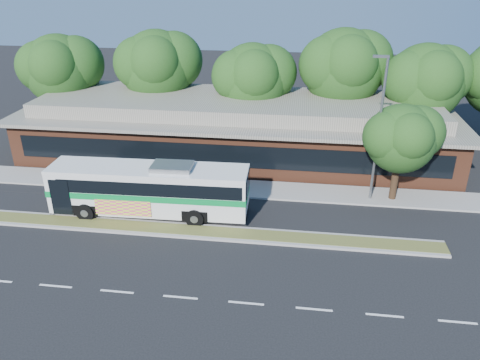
{
  "coord_description": "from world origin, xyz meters",
  "views": [
    {
      "loc": [
        4.95,
        -21.42,
        13.75
      ],
      "look_at": [
        1.56,
        3.59,
        2.0
      ],
      "focal_mm": 35.0,
      "sensor_mm": 36.0,
      "label": 1
    }
  ],
  "objects_px": {
    "lamp_post": "(379,127)",
    "sidewalk_tree": "(406,137)",
    "transit_bus": "(150,186)",
    "sedan": "(74,156)"
  },
  "relations": [
    {
      "from": "sedan",
      "to": "transit_bus",
      "type": "bearing_deg",
      "value": -104.89
    },
    {
      "from": "transit_bus",
      "to": "sedan",
      "type": "distance_m",
      "value": 10.34
    },
    {
      "from": "lamp_post",
      "to": "transit_bus",
      "type": "height_order",
      "value": "lamp_post"
    },
    {
      "from": "lamp_post",
      "to": "transit_bus",
      "type": "relative_size",
      "value": 0.77
    },
    {
      "from": "lamp_post",
      "to": "sidewalk_tree",
      "type": "bearing_deg",
      "value": 9.82
    },
    {
      "from": "lamp_post",
      "to": "sidewalk_tree",
      "type": "relative_size",
      "value": 1.45
    },
    {
      "from": "transit_bus",
      "to": "sedan",
      "type": "bearing_deg",
      "value": 139.49
    },
    {
      "from": "sedan",
      "to": "lamp_post",
      "type": "bearing_deg",
      "value": -73.6
    },
    {
      "from": "transit_bus",
      "to": "sedan",
      "type": "relative_size",
      "value": 2.51
    },
    {
      "from": "transit_bus",
      "to": "sidewalk_tree",
      "type": "bearing_deg",
      "value": 13.13
    }
  ]
}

